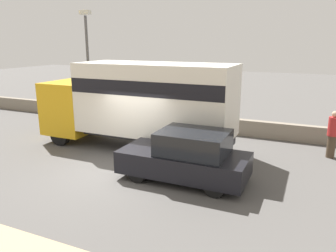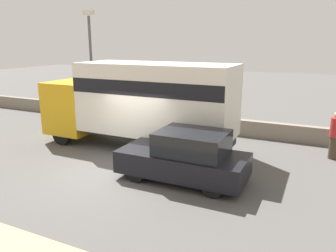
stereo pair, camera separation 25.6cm
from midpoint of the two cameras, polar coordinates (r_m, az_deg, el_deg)
name	(u,v)px [view 2 (the right image)]	position (r m, az deg, el deg)	size (l,w,h in m)	color
ground_plane	(116,171)	(11.30, -8.40, -7.74)	(80.00, 80.00, 0.00)	#514F4C
stone_wall_backdrop	(186,121)	(16.43, 3.56, 0.82)	(60.00, 0.35, 0.74)	gray
street_lamp	(91,58)	(17.79, -12.86, 11.44)	(0.56, 0.28, 5.76)	#4C4C51
box_truck	(141,100)	(13.04, -4.14, 4.50)	(7.98, 2.38, 3.46)	gold
car_hatchback	(185,157)	(10.21, 3.77, -5.39)	(4.00, 1.78, 1.62)	black
pedestrian	(335,135)	(13.56, 27.55, -1.36)	(0.39, 0.39, 1.78)	#473828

